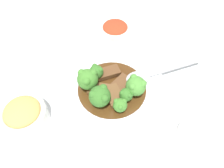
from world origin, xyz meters
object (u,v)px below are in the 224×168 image
object	(u,v)px
serving_spoon	(144,77)
sauce_dish	(194,134)
beef_strip_2	(107,73)
broccoli_floret_0	(88,79)
broccoli_floret_1	(126,95)
broccoli_floret_4	(100,96)
beef_strip_1	(122,83)
broccoli_floret_3	(120,105)
beef_strip_0	(101,90)
side_bowl_kimchi	(115,30)
main_plate	(112,89)
broccoli_floret_2	(96,72)
beef_strip_3	(114,95)
broccoli_floret_5	(136,86)
side_bowl_appetizer	(24,114)

from	to	relation	value
serving_spoon	sauce_dish	size ratio (longest dim) A/B	2.55
beef_strip_2	broccoli_floret_0	bearing A→B (deg)	74.76
broccoli_floret_1	broccoli_floret_4	world-z (taller)	broccoli_floret_4
beef_strip_1	broccoli_floret_4	world-z (taller)	broccoli_floret_4
broccoli_floret_3	beef_strip_0	bearing A→B (deg)	-19.65
side_bowl_kimchi	sauce_dish	bearing A→B (deg)	148.90
main_plate	broccoli_floret_2	world-z (taller)	broccoli_floret_2
beef_strip_1	broccoli_floret_0	distance (m)	0.09
beef_strip_1	serving_spoon	world-z (taller)	serving_spoon
beef_strip_3	side_bowl_kimchi	xyz separation A→B (m)	(0.12, -0.21, 0.00)
broccoli_floret_4	serving_spoon	xyz separation A→B (m)	(-0.06, -0.13, -0.03)
main_plate	broccoli_floret_2	size ratio (longest dim) A/B	6.79
beef_strip_0	broccoli_floret_5	distance (m)	0.09
sauce_dish	broccoli_floret_3	bearing A→B (deg)	12.43
beef_strip_0	broccoli_floret_1	size ratio (longest dim) A/B	1.91
beef_strip_2	broccoli_floret_4	xyz separation A→B (m)	(-0.04, 0.09, 0.03)
broccoli_floret_0	side_bowl_kimchi	distance (m)	0.23
broccoli_floret_0	side_bowl_kimchi	xyz separation A→B (m)	(0.05, -0.22, -0.03)
broccoli_floret_5	sauce_dish	world-z (taller)	broccoli_floret_5
main_plate	beef_strip_1	distance (m)	0.03
beef_strip_3	serving_spoon	distance (m)	0.10
beef_strip_0	beef_strip_3	bearing A→B (deg)	-177.97
broccoli_floret_2	broccoli_floret_3	xyz separation A→B (m)	(-0.10, 0.05, -0.00)
beef_strip_2	main_plate	bearing A→B (deg)	137.95
beef_strip_3	broccoli_floret_1	xyz separation A→B (m)	(-0.03, -0.01, 0.02)
main_plate	broccoli_floret_1	distance (m)	0.06
broccoli_floret_2	broccoli_floret_4	size ratio (longest dim) A/B	0.73
beef_strip_2	broccoli_floret_4	distance (m)	0.10
beef_strip_0	beef_strip_2	world-z (taller)	beef_strip_2
sauce_dish	broccoli_floret_5	bearing A→B (deg)	-7.61
broccoli_floret_5	serving_spoon	bearing A→B (deg)	-87.97
broccoli_floret_2	beef_strip_0	bearing A→B (deg)	139.15
broccoli_floret_2	beef_strip_2	bearing A→B (deg)	-127.36
main_plate	broccoli_floret_4	bearing A→B (deg)	91.85
beef_strip_0	serving_spoon	distance (m)	0.12
main_plate	broccoli_floret_3	bearing A→B (deg)	136.86
broccoli_floret_1	beef_strip_2	bearing A→B (deg)	-28.70
broccoli_floret_4	beef_strip_1	bearing A→B (deg)	-101.61
side_bowl_appetizer	sauce_dish	world-z (taller)	side_bowl_appetizer
beef_strip_1	broccoli_floret_1	distance (m)	0.05
broccoli_floret_1	broccoli_floret_2	xyz separation A→B (m)	(0.10, -0.02, 0.00)
broccoli_floret_4	sauce_dish	size ratio (longest dim) A/B	0.77
broccoli_floret_2	broccoli_floret_0	bearing A→B (deg)	91.61
side_bowl_kimchi	sauce_dish	xyz separation A→B (m)	(-0.33, 0.20, -0.02)
broccoli_floret_1	broccoli_floret_5	size ratio (longest dim) A/B	0.70
side_bowl_appetizer	broccoli_floret_4	bearing A→B (deg)	-138.06
side_bowl_appetizer	broccoli_floret_3	bearing A→B (deg)	-144.49
beef_strip_3	broccoli_floret_2	size ratio (longest dim) A/B	1.68
main_plate	serving_spoon	world-z (taller)	serving_spoon
main_plate	broccoli_floret_5	bearing A→B (deg)	-166.44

